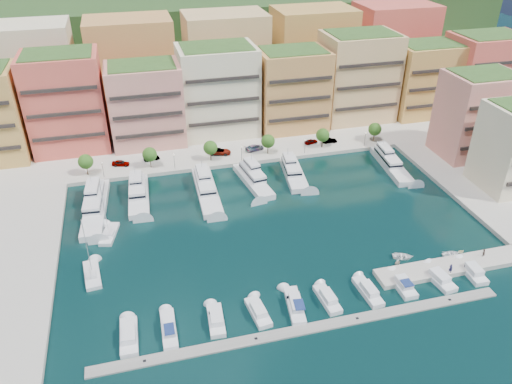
{
  "coord_description": "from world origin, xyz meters",
  "views": [
    {
      "loc": [
        -26.59,
        -85.86,
        62.95
      ],
      "look_at": [
        -2.55,
        6.1,
        6.0
      ],
      "focal_mm": 35.0,
      "sensor_mm": 36.0,
      "label": 1
    }
  ],
  "objects_px": {
    "lamppost_3": "(305,144)",
    "cruiser_9": "(472,272)",
    "yacht_1": "(138,194)",
    "cruiser_4": "(295,306)",
    "tree_1": "(150,155)",
    "tree_5": "(375,129)",
    "lamppost_4": "(365,137)",
    "sailboat_2": "(109,235)",
    "car_0": "(121,163)",
    "sailboat_1": "(92,275)",
    "tree_4": "(323,135)",
    "cruiser_0": "(129,337)",
    "tender_3": "(461,251)",
    "tender_0": "(403,256)",
    "car_3": "(255,148)",
    "tender_1": "(398,262)",
    "tree_2": "(210,148)",
    "person_1": "(483,253)",
    "person_0": "(451,268)",
    "yacht_2": "(206,188)",
    "car_1": "(152,158)",
    "lamppost_2": "(242,151)",
    "lamppost_1": "(174,159)",
    "yacht_0": "(95,204)",
    "car_4": "(311,141)",
    "lamppost_0": "(102,167)",
    "cruiser_3": "(258,312)",
    "tender_2": "(451,254)",
    "car_5": "(330,141)",
    "tree_0": "(86,162)",
    "cruiser_8": "(438,278)",
    "car_2": "(220,151)",
    "yacht_4": "(293,172)",
    "yacht_6": "(390,163)",
    "cruiser_6": "(368,292)",
    "cruiser_7": "(402,285)",
    "cruiser_2": "(216,320)",
    "tree_3": "(268,141)",
    "cruiser_1": "(169,329)"
  },
  "relations": [
    {
      "from": "tree_2",
      "to": "yacht_4",
      "type": "bearing_deg",
      "value": -32.58
    },
    {
      "from": "cruiser_0",
      "to": "sailboat_2",
      "type": "xyz_separation_m",
      "value": [
        -2.9,
        30.65,
        -0.23
      ]
    },
    {
      "from": "cruiser_4",
      "to": "car_4",
      "type": "distance_m",
      "value": 66.19
    },
    {
      "from": "lamppost_0",
      "to": "cruiser_0",
      "type": "xyz_separation_m",
      "value": [
        3.87,
        -55.79,
        -3.28
      ]
    },
    {
      "from": "cruiser_2",
      "to": "car_1",
      "type": "xyz_separation_m",
      "value": [
        -5.91,
        62.08,
        1.15
      ]
    },
    {
      "from": "tree_0",
      "to": "yacht_6",
      "type": "xyz_separation_m",
      "value": [
        78.08,
        -13.89,
        -3.53
      ]
    },
    {
      "from": "tree_0",
      "to": "tree_5",
      "type": "bearing_deg",
      "value": 0.0
    },
    {
      "from": "lamppost_3",
      "to": "cruiser_9",
      "type": "relative_size",
      "value": 0.57
    },
    {
      "from": "lamppost_0",
      "to": "cruiser_8",
      "type": "bearing_deg",
      "value": -42.42
    },
    {
      "from": "yacht_2",
      "to": "cruiser_0",
      "type": "xyz_separation_m",
      "value": [
        -20.26,
        -43.33,
        -0.66
      ]
    },
    {
      "from": "person_0",
      "to": "cruiser_9",
      "type": "bearing_deg",
      "value": -120.84
    },
    {
      "from": "lamppost_3",
      "to": "person_1",
      "type": "bearing_deg",
      "value": -70.12
    },
    {
      "from": "lamppost_1",
      "to": "yacht_6",
      "type": "bearing_deg",
      "value": -11.68
    },
    {
      "from": "lamppost_4",
      "to": "cruiser_9",
      "type": "distance_m",
      "value": 55.99
    },
    {
      "from": "tender_2",
      "to": "car_5",
      "type": "xyz_separation_m",
      "value": [
        -4.65,
        54.15,
        1.32
      ]
    },
    {
      "from": "tree_1",
      "to": "car_1",
      "type": "xyz_separation_m",
      "value": [
        0.49,
        4.0,
        -3.05
      ]
    },
    {
      "from": "tender_1",
      "to": "tender_3",
      "type": "distance_m",
      "value": 14.19
    },
    {
      "from": "lamppost_2",
      "to": "car_4",
      "type": "distance_m",
      "value": 22.55
    },
    {
      "from": "lamppost_2",
      "to": "lamppost_1",
      "type": "bearing_deg",
      "value": 180.0
    },
    {
      "from": "cruiser_0",
      "to": "car_2",
      "type": "distance_m",
      "value": 66.89
    },
    {
      "from": "tree_0",
      "to": "cruiser_0",
      "type": "height_order",
      "value": "tree_0"
    },
    {
      "from": "yacht_0",
      "to": "car_5",
      "type": "relative_size",
      "value": 5.81
    },
    {
      "from": "tender_3",
      "to": "tree_3",
      "type": "bearing_deg",
      "value": 17.92
    },
    {
      "from": "yacht_1",
      "to": "car_3",
      "type": "bearing_deg",
      "value": 25.89
    },
    {
      "from": "lamppost_0",
      "to": "tender_0",
      "type": "relative_size",
      "value": 1.03
    },
    {
      "from": "cruiser_1",
      "to": "tender_2",
      "type": "distance_m",
      "value": 57.79
    },
    {
      "from": "tender_3",
      "to": "tender_0",
      "type": "bearing_deg",
      "value": 73.84
    },
    {
      "from": "yacht_1",
      "to": "tender_1",
      "type": "bearing_deg",
      "value": -38.77
    },
    {
      "from": "tender_3",
      "to": "car_3",
      "type": "relative_size",
      "value": 0.29
    },
    {
      "from": "sailboat_1",
      "to": "car_3",
      "type": "distance_m",
      "value": 61.18
    },
    {
      "from": "lamppost_3",
      "to": "car_1",
      "type": "relative_size",
      "value": 1.0
    },
    {
      "from": "cruiser_6",
      "to": "cruiser_7",
      "type": "distance_m",
      "value": 6.96
    },
    {
      "from": "tree_1",
      "to": "tree_5",
      "type": "height_order",
      "value": "same"
    },
    {
      "from": "tree_2",
      "to": "person_1",
      "type": "xyz_separation_m",
      "value": [
        44.96,
        -54.72,
        -2.91
      ]
    },
    {
      "from": "sailboat_2",
      "to": "car_0",
      "type": "distance_m",
      "value": 30.57
    },
    {
      "from": "car_1",
      "to": "cruiser_3",
      "type": "bearing_deg",
      "value": -177.63
    },
    {
      "from": "lamppost_1",
      "to": "cruiser_8",
      "type": "bearing_deg",
      "value": -52.34
    },
    {
      "from": "tree_0",
      "to": "person_0",
      "type": "xyz_separation_m",
      "value": [
        67.79,
        -57.47,
        -2.78
      ]
    },
    {
      "from": "lamppost_0",
      "to": "car_1",
      "type": "height_order",
      "value": "lamppost_0"
    },
    {
      "from": "tree_2",
      "to": "yacht_1",
      "type": "relative_size",
      "value": 0.3
    },
    {
      "from": "lamppost_2",
      "to": "lamppost_3",
      "type": "bearing_deg",
      "value": 0.0
    },
    {
      "from": "lamppost_0",
      "to": "car_3",
      "type": "bearing_deg",
      "value": 7.29
    },
    {
      "from": "tree_1",
      "to": "sailboat_2",
      "type": "xyz_separation_m",
      "value": [
        -11.03,
        -27.44,
        -4.42
      ]
    },
    {
      "from": "tree_4",
      "to": "cruiser_0",
      "type": "relative_size",
      "value": 0.68
    },
    {
      "from": "yacht_1",
      "to": "cruiser_4",
      "type": "distance_m",
      "value": 51.3
    },
    {
      "from": "yacht_6",
      "to": "cruiser_6",
      "type": "bearing_deg",
      "value": -121.87
    },
    {
      "from": "cruiser_0",
      "to": "tender_0",
      "type": "height_order",
      "value": "cruiser_0"
    },
    {
      "from": "lamppost_1",
      "to": "cruiser_3",
      "type": "bearing_deg",
      "value": -82.0
    },
    {
      "from": "cruiser_9",
      "to": "sailboat_1",
      "type": "bearing_deg",
      "value": 165.88
    },
    {
      "from": "yacht_0",
      "to": "person_1",
      "type": "bearing_deg",
      "value": -27.53
    }
  ]
}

